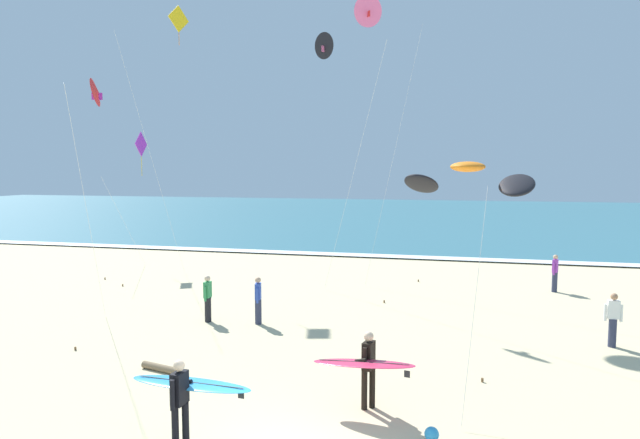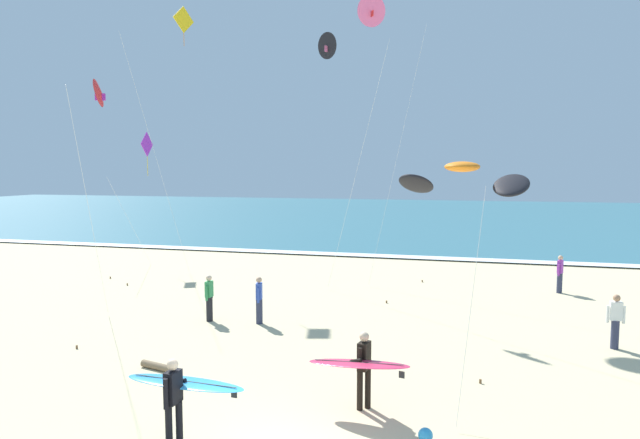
# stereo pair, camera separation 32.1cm
# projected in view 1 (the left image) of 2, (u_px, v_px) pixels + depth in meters

# --- Properties ---
(ocean_water) EXTENTS (160.00, 60.00, 0.08)m
(ocean_water) POSITION_uv_depth(u_px,v_px,m) (423.00, 215.00, 60.45)
(ocean_water) COLOR #336B7A
(ocean_water) RESTS_ON ground
(shoreline_foam) EXTENTS (160.00, 1.19, 0.01)m
(shoreline_foam) POSITION_uv_depth(u_px,v_px,m) (398.00, 256.00, 31.68)
(shoreline_foam) COLOR white
(shoreline_foam) RESTS_ON ocean_water
(surfer_lead) EXTENTS (2.57, 1.04, 1.71)m
(surfer_lead) POSITION_uv_depth(u_px,v_px,m) (186.00, 391.00, 10.09)
(surfer_lead) COLOR black
(surfer_lead) RESTS_ON ground
(surfer_trailing) EXTENTS (2.33, 1.12, 1.71)m
(surfer_trailing) POSITION_uv_depth(u_px,v_px,m) (366.00, 364.00, 11.48)
(surfer_trailing) COLOR black
(surfer_trailing) RESTS_ON ground
(kite_delta_rose_near) EXTENTS (2.88, 2.15, 12.45)m
(kite_delta_rose_near) POSITION_uv_depth(u_px,v_px,m) (368.00, 13.00, 22.82)
(kite_delta_rose_near) COLOR pink
(kite_delta_rose_near) RESTS_ON ground
(kite_delta_scarlet_mid) EXTENTS (1.71, 3.84, 8.25)m
(kite_delta_scarlet_mid) POSITION_uv_depth(u_px,v_px,m) (97.00, 94.00, 18.27)
(kite_delta_scarlet_mid) COLOR red
(kite_delta_scarlet_mid) RESTS_ON ground
(kite_diamond_violet_far) EXTENTS (0.39, 4.58, 7.14)m
(kite_diamond_violet_far) POSITION_uv_depth(u_px,v_px,m) (140.00, 148.00, 28.61)
(kite_diamond_violet_far) COLOR purple
(kite_diamond_violet_far) RESTS_ON ground
(kite_diamond_golden_high) EXTENTS (1.54, 3.93, 12.91)m
(kite_diamond_golden_high) POSITION_uv_depth(u_px,v_px,m) (177.00, 29.00, 25.69)
(kite_diamond_golden_high) COLOR yellow
(kite_diamond_golden_high) RESTS_ON ground
(kite_arc_amber_low) EXTENTS (2.58, 3.48, 5.31)m
(kite_arc_amber_low) POSITION_uv_depth(u_px,v_px,m) (468.00, 179.00, 10.28)
(kite_arc_amber_low) COLOR black
(kite_arc_amber_low) RESTS_ON ground
(kite_delta_charcoal_distant) EXTENTS (3.30, 2.08, 10.77)m
(kite_delta_charcoal_distant) POSITION_uv_depth(u_px,v_px,m) (325.00, 47.00, 22.31)
(kite_delta_charcoal_distant) COLOR black
(kite_delta_charcoal_distant) RESTS_ON ground
(bystander_blue_top) EXTENTS (0.24, 0.49, 1.59)m
(bystander_blue_top) POSITION_uv_depth(u_px,v_px,m) (258.00, 300.00, 18.07)
(bystander_blue_top) COLOR #2D334C
(bystander_blue_top) RESTS_ON ground
(bystander_purple_top) EXTENTS (0.29, 0.47, 1.59)m
(bystander_purple_top) POSITION_uv_depth(u_px,v_px,m) (555.00, 273.00, 22.80)
(bystander_purple_top) COLOR #2D334C
(bystander_purple_top) RESTS_ON ground
(bystander_white_top) EXTENTS (0.50, 0.22, 1.59)m
(bystander_white_top) POSITION_uv_depth(u_px,v_px,m) (613.00, 320.00, 15.73)
(bystander_white_top) COLOR #2D334C
(bystander_white_top) RESTS_ON ground
(bystander_green_top) EXTENTS (0.22, 0.50, 1.59)m
(bystander_green_top) POSITION_uv_depth(u_px,v_px,m) (208.00, 298.00, 18.33)
(bystander_green_top) COLOR black
(bystander_green_top) RESTS_ON ground
(beach_ball) EXTENTS (0.28, 0.28, 0.28)m
(beach_ball) POSITION_uv_depth(u_px,v_px,m) (432.00, 434.00, 10.30)
(beach_ball) COLOR #2D99DB
(beach_ball) RESTS_ON ground
(driftwood_log) EXTENTS (1.14, 0.45, 0.19)m
(driftwood_log) POSITION_uv_depth(u_px,v_px,m) (160.00, 368.00, 13.88)
(driftwood_log) COLOR #846B4C
(driftwood_log) RESTS_ON ground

